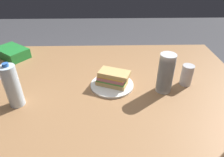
% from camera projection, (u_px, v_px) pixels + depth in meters
% --- Properties ---
extents(dining_table, '(1.71, 1.10, 0.77)m').
position_uv_depth(dining_table, '(100.00, 94.00, 1.22)').
color(dining_table, '#9E7047').
rests_on(dining_table, ground_plane).
extents(paper_plate, '(0.25, 0.25, 0.01)m').
position_uv_depth(paper_plate, '(112.00, 85.00, 1.15)').
color(paper_plate, white).
rests_on(paper_plate, dining_table).
extents(sandwich, '(0.20, 0.15, 0.08)m').
position_uv_depth(sandwich, '(113.00, 78.00, 1.13)').
color(sandwich, '#DBB26B').
rests_on(sandwich, paper_plate).
extents(chip_bag, '(0.27, 0.26, 0.07)m').
position_uv_depth(chip_bag, '(12.00, 53.00, 1.45)').
color(chip_bag, '#268C38').
rests_on(chip_bag, dining_table).
extents(water_bottle_tall, '(0.07, 0.07, 0.24)m').
position_uv_depth(water_bottle_tall, '(12.00, 86.00, 0.96)').
color(water_bottle_tall, silver).
rests_on(water_bottle_tall, dining_table).
extents(plastic_cup_stack, '(0.08, 0.08, 0.22)m').
position_uv_depth(plastic_cup_stack, '(166.00, 73.00, 1.06)').
color(plastic_cup_stack, silver).
rests_on(plastic_cup_stack, dining_table).
extents(soda_can_silver, '(0.07, 0.07, 0.12)m').
position_uv_depth(soda_can_silver, '(187.00, 75.00, 1.14)').
color(soda_can_silver, silver).
rests_on(soda_can_silver, dining_table).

